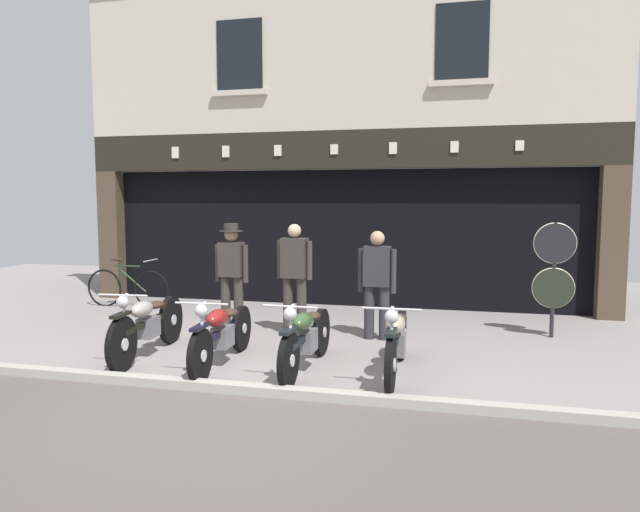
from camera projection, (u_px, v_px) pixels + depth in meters
ground at (192, 436)px, 5.15m from camera, size 21.99×22.00×0.18m
shop_facade at (354, 214)px, 12.70m from camera, size 10.29×4.42×6.34m
motorcycle_left at (148, 324)px, 7.53m from camera, size 0.62×2.09×0.93m
motorcycle_center_left at (222, 333)px, 7.13m from camera, size 0.62×2.02×0.90m
motorcycle_center at (306, 336)px, 6.93m from camera, size 0.62×2.00×0.90m
motorcycle_center_right at (397, 340)px, 6.72m from camera, size 0.62×2.09×0.93m
salesman_left at (232, 270)px, 9.17m from camera, size 0.56×0.37×1.66m
shopkeeper_center at (295, 274)px, 8.71m from camera, size 0.56×0.26×1.68m
salesman_right at (377, 280)px, 8.44m from camera, size 0.56×0.25×1.59m
tyre_sign_pole at (554, 267)px, 8.52m from camera, size 0.61×0.06×1.71m
advert_board_near at (213, 214)px, 11.76m from camera, size 0.72×0.03×0.90m
leaning_bicycle at (127, 287)px, 11.02m from camera, size 1.72×0.50×0.95m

